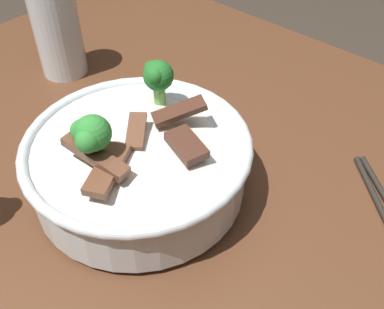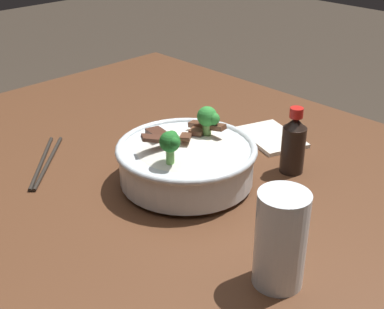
% 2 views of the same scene
% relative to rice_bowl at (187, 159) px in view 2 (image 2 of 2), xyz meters
% --- Properties ---
extents(dining_table, '(1.14, 0.93, 0.78)m').
position_rel_rice_bowl_xyz_m(dining_table, '(-0.08, 0.02, -0.15)').
color(dining_table, '#56331E').
rests_on(dining_table, ground).
extents(rice_bowl, '(0.25, 0.25, 0.13)m').
position_rel_rice_bowl_xyz_m(rice_bowl, '(0.00, 0.00, 0.00)').
color(rice_bowl, silver).
rests_on(rice_bowl, dining_table).
extents(drinking_glass, '(0.07, 0.07, 0.14)m').
position_rel_rice_bowl_xyz_m(drinking_glass, '(0.27, -0.09, 0.01)').
color(drinking_glass, white).
rests_on(drinking_glass, dining_table).
extents(chopsticks_pair, '(0.17, 0.16, 0.01)m').
position_rel_rice_bowl_xyz_m(chopsticks_pair, '(-0.24, -0.14, -0.04)').
color(chopsticks_pair, '#28231E').
rests_on(chopsticks_pair, dining_table).
extents(soy_sauce_bottle, '(0.04, 0.04, 0.13)m').
position_rel_rice_bowl_xyz_m(soy_sauce_bottle, '(0.10, 0.17, 0.01)').
color(soy_sauce_bottle, black).
rests_on(soy_sauce_bottle, dining_table).
extents(folded_napkin, '(0.16, 0.14, 0.01)m').
position_rel_rice_bowl_xyz_m(folded_napkin, '(-0.01, 0.25, -0.04)').
color(folded_napkin, silver).
rests_on(folded_napkin, dining_table).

